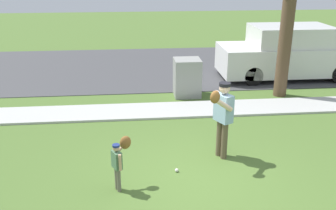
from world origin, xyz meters
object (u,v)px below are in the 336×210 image
object	(u,v)px
baseball	(177,170)
person_adult	(222,112)
utility_cabinet	(187,78)
parked_van_white	(289,53)
person_child	(120,157)

from	to	relation	value
baseball	person_adult	bearing A→B (deg)	27.15
baseball	utility_cabinet	world-z (taller)	utility_cabinet
baseball	parked_van_white	distance (m)	8.04
baseball	utility_cabinet	bearing A→B (deg)	79.30
person_adult	person_child	distance (m)	2.37
person_adult	parked_van_white	world-z (taller)	parked_van_white
person_adult	person_child	bearing A→B (deg)	-1.42
person_child	utility_cabinet	xyz separation A→B (m)	(1.99, 5.14, -0.06)
person_child	parked_van_white	xyz separation A→B (m)	(5.96, 6.82, 0.25)
baseball	parked_van_white	size ratio (longest dim) A/B	0.01
baseball	utility_cabinet	distance (m)	4.78
utility_cabinet	person_adult	bearing A→B (deg)	-88.20
person_child	baseball	size ratio (longest dim) A/B	13.36
person_adult	person_child	world-z (taller)	person_adult
person_adult	person_child	size ratio (longest dim) A/B	1.71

